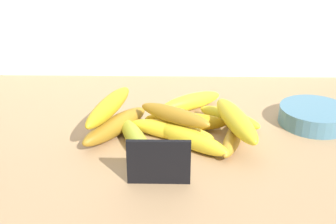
# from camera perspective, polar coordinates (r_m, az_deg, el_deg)

# --- Properties ---
(counter_top) EXTENTS (1.10, 0.76, 0.03)m
(counter_top) POSITION_cam_1_polar(r_m,az_deg,el_deg) (0.91, -4.04, -4.34)
(counter_top) COLOR tan
(counter_top) RESTS_ON ground
(chalkboard_sign) EXTENTS (0.11, 0.02, 0.08)m
(chalkboard_sign) POSITION_cam_1_polar(r_m,az_deg,el_deg) (0.74, -1.25, -6.91)
(chalkboard_sign) COLOR black
(chalkboard_sign) RESTS_ON counter_top
(fruit_bowl) EXTENTS (0.15, 0.15, 0.04)m
(fruit_bowl) POSITION_cam_1_polar(r_m,az_deg,el_deg) (1.01, 18.92, -0.48)
(fruit_bowl) COLOR teal
(fruit_bowl) RESTS_ON counter_top
(banana_0) EXTENTS (0.08, 0.17, 0.03)m
(banana_0) POSITION_cam_1_polar(r_m,az_deg,el_deg) (0.88, 8.76, -3.37)
(banana_0) COLOR #B08125
(banana_0) RESTS_ON counter_top
(banana_1) EXTENTS (0.10, 0.18, 0.04)m
(banana_1) POSITION_cam_1_polar(r_m,az_deg,el_deg) (0.86, -4.42, -3.58)
(banana_1) COLOR #A3AF33
(banana_1) RESTS_ON counter_top
(banana_2) EXTENTS (0.14, 0.19, 0.04)m
(banana_2) POSITION_cam_1_polar(r_m,az_deg,el_deg) (0.91, -6.98, -1.81)
(banana_2) COLOR #9F751F
(banana_2) RESTS_ON counter_top
(banana_3) EXTENTS (0.19, 0.10, 0.04)m
(banana_3) POSITION_cam_1_polar(r_m,az_deg,el_deg) (0.89, 0.41, -2.38)
(banana_3) COLOR yellow
(banana_3) RESTS_ON counter_top
(banana_4) EXTENTS (0.18, 0.16, 0.04)m
(banana_4) POSITION_cam_1_polar(r_m,az_deg,el_deg) (0.86, 2.62, -3.43)
(banana_4) COLOR yellow
(banana_4) RESTS_ON counter_top
(banana_5) EXTENTS (0.18, 0.06, 0.04)m
(banana_5) POSITION_cam_1_polar(r_m,az_deg,el_deg) (0.93, 2.36, -1.22)
(banana_5) COLOR gold
(banana_5) RESTS_ON counter_top
(banana_6) EXTENTS (0.14, 0.12, 0.03)m
(banana_6) POSITION_cam_1_polar(r_m,az_deg,el_deg) (0.96, 8.16, -0.71)
(banana_6) COLOR yellow
(banana_6) RESTS_ON counter_top
(banana_7) EXTENTS (0.16, 0.12, 0.04)m
(banana_7) POSITION_cam_1_polar(r_m,az_deg,el_deg) (1.03, 3.10, 1.38)
(banana_7) COLOR yellow
(banana_7) RESTS_ON counter_top
(banana_8) EXTENTS (0.09, 0.20, 0.04)m
(banana_8) POSITION_cam_1_polar(r_m,az_deg,el_deg) (0.87, 9.05, -1.06)
(banana_8) COLOR yellow
(banana_8) RESTS_ON banana_0
(banana_9) EXTENTS (0.16, 0.12, 0.03)m
(banana_9) POSITION_cam_1_polar(r_m,az_deg,el_deg) (0.87, 0.88, -0.41)
(banana_9) COLOR #AC7A20
(banana_9) RESTS_ON banana_3
(banana_10) EXTENTS (0.09, 0.21, 0.04)m
(banana_10) POSITION_cam_1_polar(r_m,az_deg,el_deg) (0.91, -7.90, 0.74)
(banana_10) COLOR gold
(banana_10) RESTS_ON banana_2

